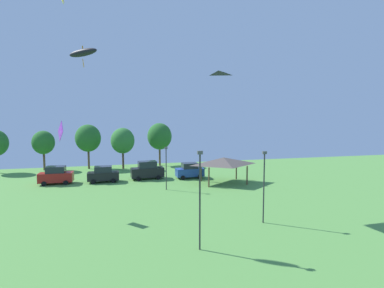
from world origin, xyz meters
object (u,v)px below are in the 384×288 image
Objects in this scene: kite_flying_5 at (61,131)px; parked_car_leftmost at (56,175)px; treeline_tree_2 at (88,138)px; light_post_1 at (200,195)px; parked_car_second_from_left at (103,174)px; kite_flying_2 at (83,53)px; kite_flying_6 at (209,85)px; parked_car_third_from_left at (147,170)px; light_post_2 at (166,165)px; treeline_tree_4 at (160,136)px; light_post_0 at (264,183)px; treeline_tree_1 at (43,143)px; parked_car_rightmost_in_row at (190,171)px; park_pavilion at (224,161)px; treeline_tree_3 at (123,141)px.

kite_flying_5 is 0.44× the size of parked_car_leftmost.
light_post_1 is at bearing -74.09° from treeline_tree_2.
kite_flying_2 is at bearing -92.15° from parked_car_second_from_left.
light_post_1 is (7.37, -24.15, 2.74)m from parked_car_second_from_left.
parked_car_third_from_left is at bearing 107.20° from kite_flying_6.
light_post_1 reaches higher than parked_car_leftmost.
light_post_1 is at bearing -91.53° from parked_car_third_from_left.
treeline_tree_2 is (-9.21, 11.39, 4.16)m from parked_car_third_from_left.
treeline_tree_2 is at bearing 120.31° from light_post_2.
kite_flying_2 is at bearing -113.79° from parked_car_third_from_left.
light_post_1 is (10.50, -10.74, -4.02)m from kite_flying_5.
parked_car_third_from_left is 13.07m from treeline_tree_4.
light_post_0 is 0.92× the size of treeline_tree_1.
parked_car_rightmost_in_row is at bearing 54.04° from kite_flying_2.
light_post_0 is at bearing -62.15° from treeline_tree_2.
light_post_0 is 7.79m from light_post_1.
light_post_1 is (-6.81, -3.77, 0.33)m from light_post_0.
park_pavilion is (19.44, 8.81, -4.81)m from kite_flying_5.
light_post_1 is 1.01× the size of treeline_tree_1.
parked_car_leftmost is 0.64× the size of light_post_1.
kite_flying_6 is 0.72× the size of parked_car_leftmost.
light_post_1 reaches higher than parked_car_third_from_left.
light_post_2 is at bearing -95.65° from treeline_tree_4.
parked_car_leftmost is at bearing 134.54° from light_post_0.
treeline_tree_1 is at bearing 126.71° from light_post_0.
kite_flying_6 is 14.64m from park_pavilion.
kite_flying_5 is 0.27× the size of park_pavilion.
kite_flying_6 is 0.51× the size of light_post_0.
light_post_0 is 40.97m from treeline_tree_1.
treeline_tree_3 reaches higher than treeline_tree_1.
kite_flying_5 reaches higher than light_post_1.
parked_car_leftmost is at bearing -105.84° from treeline_tree_2.
parked_car_rightmost_in_row is 13.76m from treeline_tree_4.
park_pavilion is 20.35m from treeline_tree_3.
treeline_tree_2 is 6.10m from treeline_tree_3.
kite_flying_5 is 18.15m from parked_car_third_from_left.
kite_flying_6 is at bearing -53.66° from parked_car_second_from_left.
light_post_2 is 21.65m from treeline_tree_2.
light_post_2 is (-4.60, -6.28, 1.96)m from parked_car_rightmost_in_row.
kite_flying_2 is 23.81m from parked_car_third_from_left.
kite_flying_2 is 31.56m from treeline_tree_2.
parked_car_leftmost is 0.70× the size of light_post_0.
treeline_tree_1 reaches higher than light_post_0.
treeline_tree_4 reaches higher than light_post_0.
treeline_tree_4 is (16.05, 12.11, 4.33)m from parked_car_leftmost.
parked_car_rightmost_in_row is 0.61× the size of treeline_tree_1.
kite_flying_2 is 0.51× the size of parked_car_third_from_left.
kite_flying_6 is 25.40m from parked_car_leftmost.
kite_flying_6 reaches higher than treeline_tree_4.
treeline_tree_1 is (-16.56, 11.80, 3.51)m from parked_car_third_from_left.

